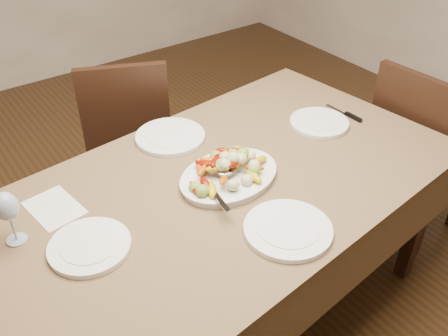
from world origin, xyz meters
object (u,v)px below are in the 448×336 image
at_px(chair_far, 129,134).
at_px(plate_near, 288,230).
at_px(plate_right, 319,123).
at_px(plate_far, 170,137).
at_px(serving_platter, 229,177).
at_px(dining_table, 224,253).
at_px(wine_glass, 9,217).
at_px(chair_right, 423,151).
at_px(plate_left, 90,247).

bearing_deg(chair_far, plate_near, 112.50).
height_order(plate_right, plate_far, same).
bearing_deg(plate_right, serving_platter, -170.86).
height_order(dining_table, plate_near, plate_near).
relative_size(serving_platter, wine_glass, 1.91).
distance_m(chair_right, serving_platter, 1.21).
xyz_separation_m(chair_far, serving_platter, (-0.03, -0.94, 0.30)).
bearing_deg(chair_right, serving_platter, 82.81).
height_order(chair_right, plate_right, chair_right).
distance_m(plate_left, plate_right, 1.14).
bearing_deg(plate_far, plate_right, -26.08).
relative_size(chair_right, plate_far, 3.25).
height_order(chair_far, chair_right, same).
relative_size(serving_platter, plate_far, 1.33).
bearing_deg(chair_right, dining_table, 82.72).
xyz_separation_m(plate_far, plate_near, (0.02, -0.72, 0.00)).
bearing_deg(plate_far, plate_near, -88.68).
relative_size(plate_right, plate_far, 0.88).
distance_m(chair_right, wine_glass, 1.96).
height_order(chair_far, plate_near, chair_far).
relative_size(chair_far, wine_glass, 4.64).
bearing_deg(dining_table, wine_glass, 169.12).
relative_size(chair_far, chair_right, 1.00).
bearing_deg(chair_far, dining_table, 111.22).
distance_m(plate_left, plate_far, 0.68).
relative_size(chair_right, plate_right, 3.69).
height_order(plate_left, plate_far, same).
bearing_deg(plate_right, dining_table, -171.50).
distance_m(plate_right, plate_far, 0.66).
height_order(plate_far, wine_glass, wine_glass).
height_order(dining_table, plate_left, plate_left).
relative_size(chair_right, wine_glass, 4.64).
distance_m(dining_table, chair_right, 1.19).
distance_m(dining_table, plate_left, 0.67).
height_order(chair_far, plate_left, chair_far).
relative_size(dining_table, plate_near, 6.27).
distance_m(chair_far, wine_glass, 1.18).
bearing_deg(plate_left, wine_glass, 135.34).
relative_size(chair_far, plate_left, 3.64).
bearing_deg(dining_table, chair_far, 86.74).
height_order(chair_far, plate_right, chair_far).
xyz_separation_m(serving_platter, plate_near, (-0.01, -0.34, -0.00)).
distance_m(dining_table, plate_far, 0.54).
bearing_deg(wine_glass, plate_near, -33.38).
relative_size(chair_right, serving_platter, 2.43).
height_order(dining_table, chair_far, chair_far).
bearing_deg(plate_near, plate_left, 150.93).
bearing_deg(chair_far, wine_glass, 70.27).
bearing_deg(plate_near, wine_glass, 146.62).
height_order(chair_right, plate_far, chair_right).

